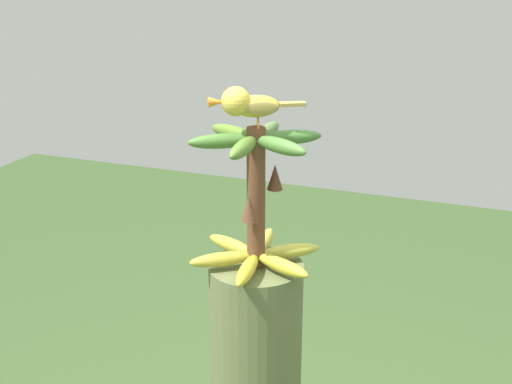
# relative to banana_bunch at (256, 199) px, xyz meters

# --- Properties ---
(banana_bunch) EXTENTS (0.32, 0.31, 0.34)m
(banana_bunch) POSITION_rel_banana_bunch_xyz_m (0.00, 0.00, 0.00)
(banana_bunch) COLOR brown
(banana_bunch) RESTS_ON banana_tree
(perched_bird) EXTENTS (0.13, 0.20, 0.09)m
(perched_bird) POSITION_rel_banana_bunch_xyz_m (-0.01, 0.02, 0.22)
(perched_bird) COLOR #C68933
(perched_bird) RESTS_ON banana_bunch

